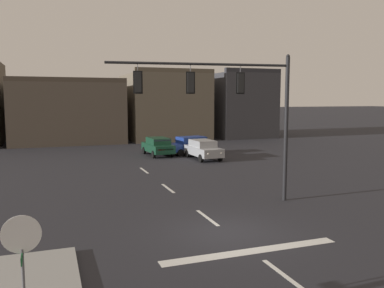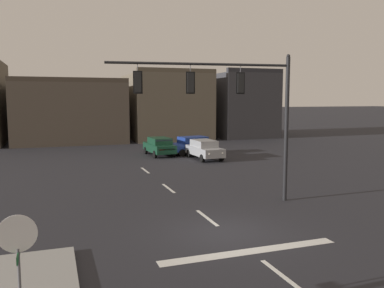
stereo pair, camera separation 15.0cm
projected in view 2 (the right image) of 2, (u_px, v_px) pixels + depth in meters
name	position (u px, v px, depth m)	size (l,w,h in m)	color
ground_plane	(226.00, 232.00, 15.20)	(400.00, 400.00, 0.00)	#232328
stop_bar_paint	(251.00, 251.00, 13.33)	(6.40, 0.50, 0.01)	silver
lane_centreline	(207.00, 218.00, 17.08)	(0.16, 26.40, 0.01)	silver
signal_mast_near_side	(232.00, 99.00, 18.87)	(8.72, 1.29, 7.21)	black
stop_sign	(18.00, 249.00, 7.84)	(0.76, 0.64, 2.83)	#56565B
car_lot_nearside	(159.00, 146.00, 35.75)	(2.11, 4.54, 1.61)	#143D28
car_lot_middle	(204.00, 149.00, 33.56)	(2.09, 4.53, 1.61)	#9EA0A5
car_lot_farside	(192.00, 145.00, 36.61)	(4.65, 2.56, 1.61)	navy
building_row	(107.00, 107.00, 49.34)	(40.42, 13.67, 9.74)	#665B4C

